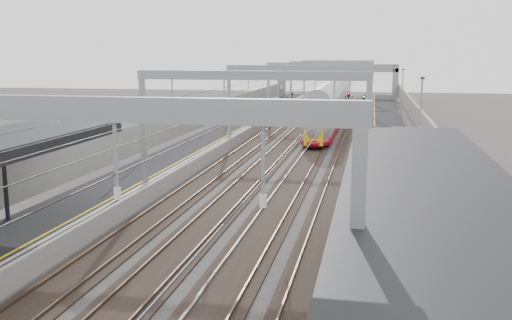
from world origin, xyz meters
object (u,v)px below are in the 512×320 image
at_px(overbridge, 338,73).
at_px(bench, 435,237).
at_px(signal_green, 292,97).
at_px(train, 332,106).

height_order(overbridge, bench, overbridge).
bearing_deg(signal_green, overbridge, 78.07).
relative_size(train, signal_green, 14.23).
height_order(overbridge, signal_green, overbridge).
bearing_deg(overbridge, train, -87.58).
height_order(bench, signal_green, signal_green).
bearing_deg(bench, signal_green, 102.96).
distance_m(bench, signal_green, 63.52).
relative_size(overbridge, signal_green, 6.33).
bearing_deg(overbridge, signal_green, -101.93).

